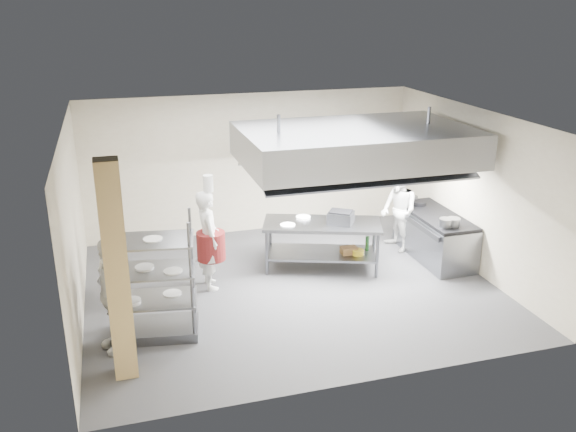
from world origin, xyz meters
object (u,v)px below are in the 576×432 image
object	(u,v)px
chef_plating	(112,294)
stockpot	(446,223)
island	(322,245)
chef_head	(208,240)
chef_line	(399,211)
cooking_range	(434,237)
griddle	(341,218)
pass_rack	(152,277)

from	to	relation	value
chef_plating	stockpot	bearing A→B (deg)	80.04
island	stockpot	distance (m)	2.30
chef_head	chef_line	xyz separation A→B (m)	(3.92, 0.61, -0.05)
stockpot	chef_head	bearing A→B (deg)	171.42
cooking_range	chef_line	size ratio (longest dim) A/B	1.20
griddle	chef_plating	bearing A→B (deg)	-123.00
chef_line	island	bearing A→B (deg)	-79.88
cooking_range	stockpot	size ratio (longest dim) A/B	8.41
chef_plating	chef_line	bearing A→B (deg)	92.42
chef_line	cooking_range	bearing A→B (deg)	40.19
pass_rack	chef_line	distance (m)	5.37
cooking_range	chef_line	world-z (taller)	chef_line
pass_rack	stockpot	distance (m)	5.35
cooking_range	chef_line	distance (m)	0.87
cooking_range	chef_head	bearing A→B (deg)	-179.26
griddle	cooking_range	bearing A→B (deg)	34.34
chef_line	stockpot	bearing A→B (deg)	11.12
chef_plating	stockpot	distance (m)	5.96
pass_rack	griddle	bearing A→B (deg)	31.53
chef_head	island	bearing A→B (deg)	-88.27
pass_rack	cooking_range	bearing A→B (deg)	23.89
cooking_range	pass_rack	bearing A→B (deg)	-165.24
stockpot	chef_plating	bearing A→B (deg)	-170.32
island	cooking_range	distance (m)	2.29
chef_plating	griddle	world-z (taller)	chef_plating
pass_rack	cooking_range	xyz separation A→B (m)	(5.50, 1.45, -0.53)
pass_rack	griddle	world-z (taller)	pass_rack
cooking_range	griddle	xyz separation A→B (m)	(-1.97, 0.00, 0.60)
pass_rack	chef_line	size ratio (longest dim) A/B	1.13
cooking_range	chef_head	xyz separation A→B (m)	(-4.44, -0.06, 0.47)
cooking_range	chef_plating	bearing A→B (deg)	-164.40
island	chef_line	size ratio (longest dim) A/B	1.30
chef_plating	stockpot	size ratio (longest dim) A/B	7.28
cooking_range	stockpot	world-z (taller)	stockpot
chef_plating	cooking_range	bearing A→B (deg)	85.97
chef_head	chef_plating	distance (m)	2.32
cooking_range	chef_head	size ratio (longest dim) A/B	1.12
cooking_range	island	bearing A→B (deg)	176.53
pass_rack	stockpot	xyz separation A→B (m)	(5.30, 0.75, 0.04)
island	griddle	xyz separation A→B (m)	(0.31, -0.13, 0.56)
pass_rack	stockpot	size ratio (longest dim) A/B	7.96
cooking_range	chef_plating	xyz separation A→B (m)	(-6.08, -1.70, 0.45)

